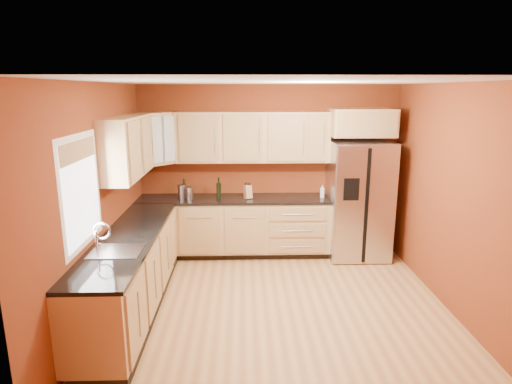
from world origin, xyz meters
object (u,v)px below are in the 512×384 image
wine_bottle_a (184,188)px  soap_dispenser (322,191)px  refrigerator (358,200)px  canister_left (189,193)px  knife_block (248,192)px

wine_bottle_a → soap_dispenser: bearing=-1.8°
soap_dispenser → refrigerator: bearing=-4.4°
refrigerator → canister_left: 2.56m
wine_bottle_a → soap_dispenser: size_ratio=1.55×
wine_bottle_a → refrigerator: bearing=-2.3°
canister_left → knife_block: 0.87m
canister_left → refrigerator: bearing=0.2°
knife_block → soap_dispenser: size_ratio=1.08×
canister_left → soap_dispenser: bearing=1.5°
soap_dispenser → wine_bottle_a: bearing=178.2°
canister_left → soap_dispenser: soap_dispenser is taller
refrigerator → knife_block: bearing=179.1°
refrigerator → canister_left: bearing=-179.8°
refrigerator → canister_left: size_ratio=9.58×
canister_left → soap_dispenser: 2.01m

